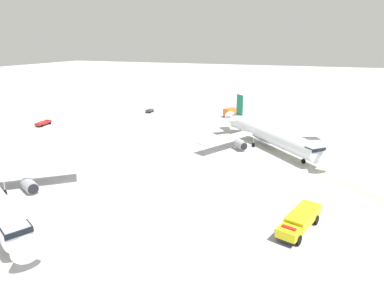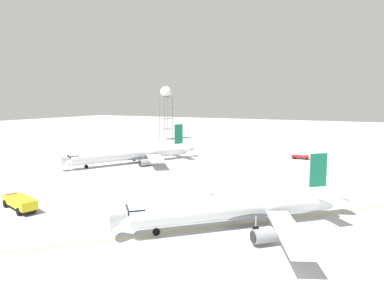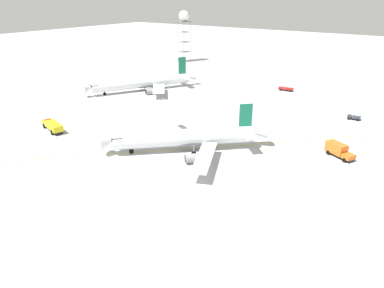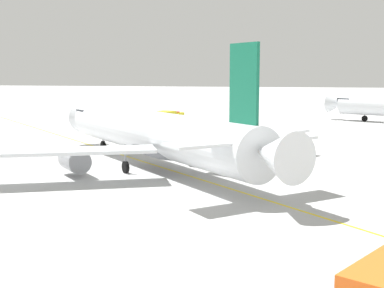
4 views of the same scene
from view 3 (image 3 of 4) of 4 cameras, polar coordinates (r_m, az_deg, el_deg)
name	(u,v)px [view 3 (image 3 of 4)]	position (r m, az deg, el deg)	size (l,w,h in m)	color
ground_plane	(193,147)	(90.07, 0.20, -0.54)	(600.00, 600.00, 0.00)	#B2B2B2
airliner_main	(187,138)	(87.35, -0.84, 0.96)	(31.32, 30.43, 11.06)	silver
airliner_secondary	(144,83)	(144.79, -7.60, 9.45)	(29.91, 41.86, 11.68)	silver
baggage_truck_truck	(354,117)	(120.25, 24.02, 3.84)	(3.87, 2.33, 1.22)	#232326
ops_pickup_truck	(286,89)	(148.07, 14.50, 8.38)	(5.84, 2.64, 1.41)	#232326
fire_tender_truck	(53,126)	(107.66, -20.99, 2.72)	(10.37, 5.49, 2.50)	#232326
catering_truck_truck	(338,150)	(91.19, 21.96, -0.85)	(7.49, 5.58, 3.10)	#232326
radar_tower	(184,19)	(205.81, -1.28, 19.06)	(5.64, 5.64, 26.76)	slate
taxiway_centreline	(179,149)	(88.99, -2.07, -0.85)	(106.23, 108.11, 0.01)	yellow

